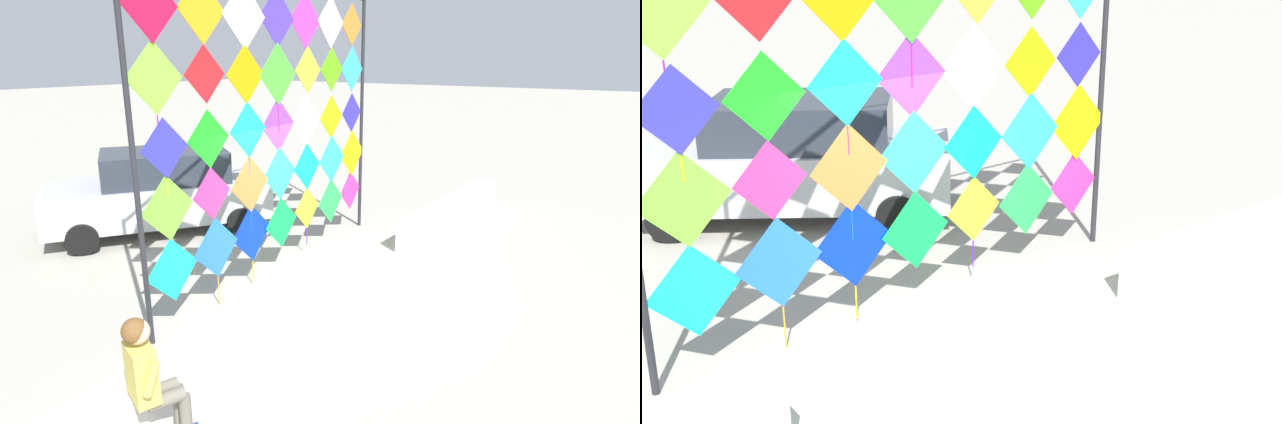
{
  "view_description": "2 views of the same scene",
  "coord_description": "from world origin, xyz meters",
  "views": [
    {
      "loc": [
        -6.28,
        -4.41,
        3.56
      ],
      "look_at": [
        0.26,
        0.19,
        1.16
      ],
      "focal_mm": 29.08,
      "sensor_mm": 36.0,
      "label": 1
    },
    {
      "loc": [
        -4.08,
        -5.68,
        3.81
      ],
      "look_at": [
        0.32,
        0.28,
        1.23
      ],
      "focal_mm": 44.26,
      "sensor_mm": 36.0,
      "label": 2
    }
  ],
  "objects": [
    {
      "name": "kite_display_rack",
      "position": [
        0.22,
        0.97,
        2.64
      ],
      "size": [
        5.86,
        0.42,
        4.72
      ],
      "color": "#232328",
      "rests_on": "ground"
    },
    {
      "name": "seated_vendor",
      "position": [
        -3.88,
        -0.91,
        0.85
      ],
      "size": [
        0.68,
        0.57,
        1.45
      ],
      "color": "#666056",
      "rests_on": "ground"
    },
    {
      "name": "ground",
      "position": [
        0.0,
        0.0,
        0.0
      ],
      "size": [
        120.0,
        120.0,
        0.0
      ],
      "primitive_type": "plane",
      "color": "#9E998E"
    },
    {
      "name": "parked_car",
      "position": [
        0.43,
        4.4,
        0.87
      ],
      "size": [
        4.72,
        4.04,
        1.71
      ],
      "color": "#B7B7BC",
      "rests_on": "ground"
    },
    {
      "name": "plaza_ledge_right",
      "position": [
        4.33,
        -0.52,
        0.3
      ],
      "size": [
        4.52,
        0.48,
        0.6
      ],
      "primitive_type": "cube",
      "color": "silver",
      "rests_on": "ground"
    }
  ]
}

